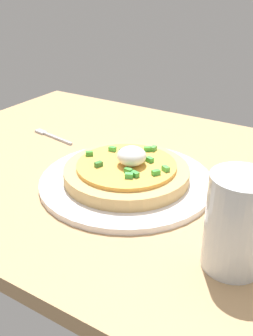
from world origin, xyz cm
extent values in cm
cube|color=tan|center=(0.00, 0.00, 1.28)|extent=(103.51, 65.68, 2.57)
cylinder|color=white|center=(-2.96, -5.34, 3.08)|extent=(29.63, 29.63, 1.02)
cylinder|color=#DBB26D|center=(-2.96, -5.34, 4.66)|extent=(21.30, 21.30, 2.15)
cylinder|color=#EDAA48|center=(-2.96, -5.34, 6.08)|extent=(16.87, 16.87, 0.68)
ellipsoid|color=white|center=(-2.09, -5.13, 7.98)|extent=(4.91, 4.91, 3.13)
cube|color=#29872D|center=(-5.76, -1.90, 6.82)|extent=(1.13, 1.46, 0.80)
cube|color=green|center=(-0.93, -8.06, 6.82)|extent=(1.41, 1.02, 0.80)
cube|color=green|center=(3.09, -6.24, 6.82)|extent=(1.38, 1.51, 0.80)
cube|color=#50B649|center=(3.78, -4.19, 6.82)|extent=(1.50, 1.30, 0.80)
cube|color=#55B13D|center=(-1.27, -2.68, 6.82)|extent=(1.10, 1.44, 0.80)
cube|color=#377D33|center=(-6.36, -8.62, 6.82)|extent=(1.16, 1.47, 0.80)
cube|color=green|center=(-2.43, 0.97, 6.82)|extent=(1.51, 1.39, 0.80)
cube|color=green|center=(-10.18, -6.05, 6.82)|extent=(1.50, 1.43, 0.80)
cube|color=green|center=(-7.84, -2.27, 6.82)|extent=(1.39, 0.99, 0.80)
cube|color=#49B94F|center=(-0.19, -9.39, 6.82)|extent=(1.50, 1.27, 0.80)
cube|color=#4FAB46|center=(-1.65, 1.77, 6.82)|extent=(0.84, 1.31, 0.80)
cube|color=green|center=(0.58, -8.50, 6.82)|extent=(1.45, 1.13, 0.80)
cube|color=green|center=(-0.18, -2.63, 6.82)|extent=(1.48, 1.19, 0.80)
cube|color=#2A8D3A|center=(-2.13, -2.74, 6.82)|extent=(0.96, 1.37, 0.80)
cylinder|color=silver|center=(18.92, -15.94, 8.80)|extent=(7.52, 7.52, 12.47)
cylinder|color=beige|center=(18.92, -15.94, 7.07)|extent=(6.62, 6.62, 8.21)
cube|color=#B7B7BC|center=(-25.98, 3.41, 2.82)|extent=(9.01, 2.16, 0.50)
cube|color=#B7B7BC|center=(-31.81, 4.44, 2.82)|extent=(3.00, 1.87, 0.50)
camera|label=1|loc=(27.82, -54.99, 35.35)|focal=41.56mm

